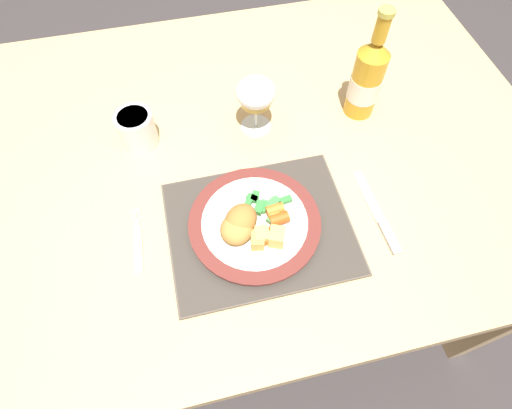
# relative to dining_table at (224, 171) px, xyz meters

# --- Properties ---
(ground_plane) EXTENTS (6.00, 6.00, 0.00)m
(ground_plane) POSITION_rel_dining_table_xyz_m (0.00, 0.00, -0.66)
(ground_plane) COLOR #383333
(dining_table) EXTENTS (1.44, 0.96, 0.74)m
(dining_table) POSITION_rel_dining_table_xyz_m (0.00, 0.00, 0.00)
(dining_table) COLOR tan
(dining_table) RESTS_ON ground
(placemat) EXTENTS (0.34, 0.28, 0.01)m
(placemat) POSITION_rel_dining_table_xyz_m (0.04, -0.21, 0.08)
(placemat) COLOR brown
(placemat) RESTS_ON dining_table
(dinner_plate) EXTENTS (0.25, 0.25, 0.02)m
(dinner_plate) POSITION_rel_dining_table_xyz_m (0.03, -0.20, 0.10)
(dinner_plate) COLOR white
(dinner_plate) RESTS_ON placemat
(breaded_croquettes) EXTENTS (0.10, 0.10, 0.05)m
(breaded_croquettes) POSITION_rel_dining_table_xyz_m (-0.00, -0.22, 0.13)
(breaded_croquettes) COLOR #A87033
(breaded_croquettes) RESTS_ON dinner_plate
(green_beans_pile) EXTENTS (0.10, 0.08, 0.02)m
(green_beans_pile) POSITION_rel_dining_table_xyz_m (0.05, -0.18, 0.11)
(green_beans_pile) COLOR #338438
(green_beans_pile) RESTS_ON dinner_plate
(glazed_carrots) EXTENTS (0.07, 0.08, 0.02)m
(glazed_carrots) POSITION_rel_dining_table_xyz_m (0.06, -0.22, 0.12)
(glazed_carrots) COLOR #CC5119
(glazed_carrots) RESTS_ON dinner_plate
(fork) EXTENTS (0.02, 0.13, 0.01)m
(fork) POSITION_rel_dining_table_xyz_m (-0.19, -0.19, 0.08)
(fork) COLOR silver
(fork) RESTS_ON dining_table
(table_knife) EXTENTS (0.02, 0.19, 0.01)m
(table_knife) POSITION_rel_dining_table_xyz_m (0.27, -0.24, 0.08)
(table_knife) COLOR silver
(table_knife) RESTS_ON dining_table
(wine_glass) EXTENTS (0.08, 0.08, 0.13)m
(wine_glass) POSITION_rel_dining_table_xyz_m (0.09, 0.05, 0.17)
(wine_glass) COLOR silver
(wine_glass) RESTS_ON dining_table
(bottle) EXTENTS (0.07, 0.07, 0.25)m
(bottle) POSITION_rel_dining_table_xyz_m (0.33, 0.04, 0.17)
(bottle) COLOR gold
(bottle) RESTS_ON dining_table
(roast_potatoes) EXTENTS (0.07, 0.05, 0.03)m
(roast_potatoes) POSITION_rel_dining_table_xyz_m (0.04, -0.25, 0.12)
(roast_potatoes) COLOR gold
(roast_potatoes) RESTS_ON dinner_plate
(drinking_cup) EXTENTS (0.08, 0.08, 0.08)m
(drinking_cup) POSITION_rel_dining_table_xyz_m (-0.17, 0.06, 0.12)
(drinking_cup) COLOR white
(drinking_cup) RESTS_ON dining_table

